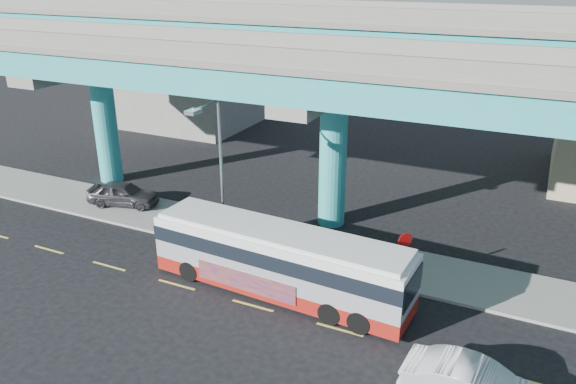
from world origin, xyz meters
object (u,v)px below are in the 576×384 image
at_px(parked_car, 123,194).
at_px(stop_sign, 405,247).
at_px(transit_bus, 280,259).
at_px(street_lamp, 214,155).

distance_m(parked_car, stop_sign, 17.60).
bearing_deg(stop_sign, transit_bus, -172.07).
xyz_separation_m(transit_bus, parked_car, (-12.71, 4.51, -0.81)).
bearing_deg(street_lamp, parked_car, 164.32).
distance_m(parked_car, street_lamp, 9.49).
bearing_deg(parked_car, street_lamp, -120.71).
height_order(parked_car, stop_sign, stop_sign).
bearing_deg(stop_sign, street_lamp, 160.65).
distance_m(transit_bus, street_lamp, 6.18).
relative_size(transit_bus, parked_car, 2.67).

